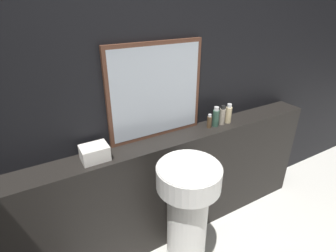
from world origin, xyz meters
TOP-DOWN VIEW (x-y plane):
  - wall_back at (0.00, 1.73)m, footprint 8.00×0.06m
  - vanity_counter at (0.00, 1.59)m, footprint 2.83×0.22m
  - pedestal_sink at (-0.01, 1.22)m, footprint 0.41×0.41m
  - mirror at (0.02, 1.68)m, footprint 0.71×0.03m
  - towel_stack at (-0.47, 1.59)m, footprint 0.17×0.13m
  - shampoo_bottle at (0.43, 1.59)m, footprint 0.04×0.04m
  - conditioner_bottle at (0.49, 1.59)m, footprint 0.05×0.05m
  - lotion_bottle at (0.56, 1.59)m, footprint 0.05×0.05m
  - body_wash_bottle at (0.62, 1.59)m, footprint 0.05×0.05m

SIDE VIEW (x-z plane):
  - vanity_counter at x=0.00m, z-range 0.00..0.93m
  - pedestal_sink at x=-0.01m, z-range 0.07..1.01m
  - towel_stack at x=-0.47m, z-range 0.93..1.02m
  - shampoo_bottle at x=0.43m, z-range 0.92..1.03m
  - lotion_bottle at x=0.56m, z-range 0.92..1.08m
  - body_wash_bottle at x=0.62m, z-range 0.92..1.08m
  - conditioner_bottle at x=0.49m, z-range 0.92..1.08m
  - wall_back at x=0.00m, z-range 0.00..2.50m
  - mirror at x=0.02m, z-range 0.93..1.60m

